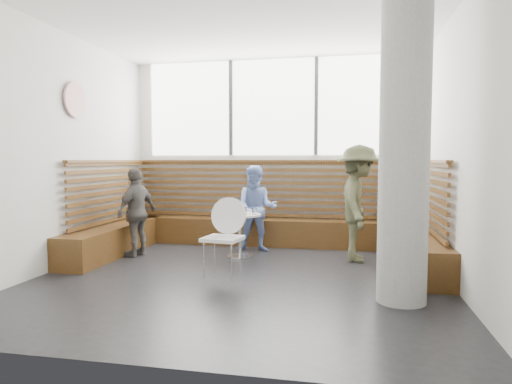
% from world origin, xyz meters
% --- Properties ---
extents(room, '(5.00, 5.00, 3.20)m').
position_xyz_m(room, '(0.00, 0.00, 1.60)').
color(room, silver).
rests_on(room, ground).
extents(booth, '(5.00, 2.50, 1.44)m').
position_xyz_m(booth, '(0.00, 1.77, 0.41)').
color(booth, '#412810').
rests_on(booth, ground).
extents(concrete_column, '(0.50, 0.50, 3.20)m').
position_xyz_m(concrete_column, '(1.85, -0.60, 1.60)').
color(concrete_column, gray).
rests_on(concrete_column, ground).
extents(wall_art, '(0.03, 0.50, 0.50)m').
position_xyz_m(wall_art, '(-2.46, 0.40, 2.30)').
color(wall_art, white).
rests_on(wall_art, room).
extents(cafe_table, '(0.63, 0.63, 0.65)m').
position_xyz_m(cafe_table, '(-0.29, 1.20, 0.47)').
color(cafe_table, silver).
rests_on(cafe_table, ground).
extents(cafe_chair, '(0.47, 0.46, 0.99)m').
position_xyz_m(cafe_chair, '(-0.22, 0.08, 0.58)').
color(cafe_chair, white).
rests_on(cafe_chair, ground).
extents(adult_man, '(0.66, 1.10, 1.68)m').
position_xyz_m(adult_man, '(1.45, 1.28, 0.84)').
color(adult_man, '#474A31').
rests_on(adult_man, ground).
extents(child_back, '(0.71, 0.58, 1.37)m').
position_xyz_m(child_back, '(-0.13, 1.69, 0.69)').
color(child_back, '#7A94D4').
rests_on(child_back, ground).
extents(child_left, '(0.52, 0.84, 1.34)m').
position_xyz_m(child_left, '(-1.84, 0.97, 0.67)').
color(child_left, '#55514D').
rests_on(child_left, ground).
extents(plate_near, '(0.20, 0.20, 0.01)m').
position_xyz_m(plate_near, '(-0.36, 1.31, 0.66)').
color(plate_near, white).
rests_on(plate_near, cafe_table).
extents(plate_far, '(0.19, 0.19, 0.01)m').
position_xyz_m(plate_far, '(-0.22, 1.29, 0.66)').
color(plate_far, white).
rests_on(plate_far, cafe_table).
extents(glass_left, '(0.08, 0.08, 0.12)m').
position_xyz_m(glass_left, '(-0.44, 1.13, 0.71)').
color(glass_left, white).
rests_on(glass_left, cafe_table).
extents(glass_mid, '(0.07, 0.07, 0.11)m').
position_xyz_m(glass_mid, '(-0.21, 1.18, 0.71)').
color(glass_mid, white).
rests_on(glass_mid, cafe_table).
extents(glass_right, '(0.07, 0.07, 0.10)m').
position_xyz_m(glass_right, '(-0.06, 1.19, 0.70)').
color(glass_right, white).
rests_on(glass_right, cafe_table).
extents(menu_card, '(0.24, 0.19, 0.00)m').
position_xyz_m(menu_card, '(-0.25, 1.05, 0.65)').
color(menu_card, '#A5C64C').
rests_on(menu_card, cafe_table).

